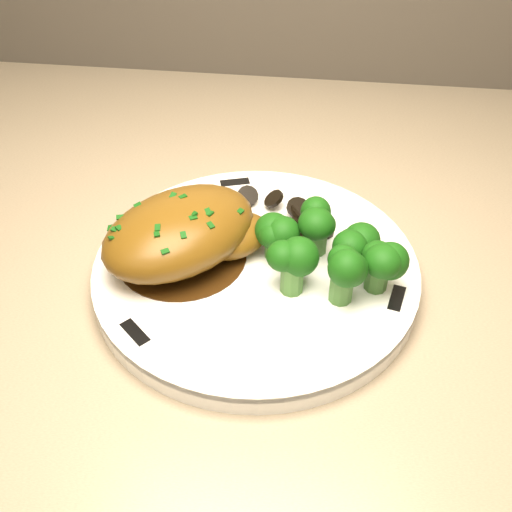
# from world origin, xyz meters

# --- Properties ---
(counter) EXTENTS (2.26, 0.75, 1.10)m
(counter) POSITION_xyz_m (0.04, 1.67, 0.49)
(counter) COLOR brown
(counter) RESTS_ON ground
(plate) EXTENTS (0.38, 0.38, 0.02)m
(plate) POSITION_xyz_m (0.16, 1.58, 0.99)
(plate) COLOR white
(plate) RESTS_ON counter
(rim_accent_0) EXTENTS (0.03, 0.02, 0.00)m
(rim_accent_0) POSITION_xyz_m (0.12, 1.70, 1.00)
(rim_accent_0) COLOR black
(rim_accent_0) RESTS_ON plate
(rim_accent_1) EXTENTS (0.03, 0.03, 0.00)m
(rim_accent_1) POSITION_xyz_m (0.07, 1.49, 1.00)
(rim_accent_1) COLOR black
(rim_accent_1) RESTS_ON plate
(rim_accent_2) EXTENTS (0.02, 0.03, 0.00)m
(rim_accent_2) POSITION_xyz_m (0.28, 1.55, 1.00)
(rim_accent_2) COLOR black
(rim_accent_2) RESTS_ON plate
(gravy_pool) EXTENTS (0.12, 0.12, 0.00)m
(gravy_pool) POSITION_xyz_m (0.09, 1.58, 1.00)
(gravy_pool) COLOR black
(gravy_pool) RESTS_ON plate
(chicken_breast) EXTENTS (0.17, 0.17, 0.06)m
(chicken_breast) POSITION_xyz_m (0.10, 1.58, 1.02)
(chicken_breast) COLOR brown
(chicken_breast) RESTS_ON plate
(mushroom_pile) EXTENTS (0.10, 0.07, 0.03)m
(mushroom_pile) POSITION_xyz_m (0.17, 1.63, 1.00)
(mushroom_pile) COLOR black
(mushroom_pile) RESTS_ON plate
(broccoli_florets) EXTENTS (0.12, 0.09, 0.05)m
(broccoli_florets) POSITION_xyz_m (0.22, 1.57, 1.02)
(broccoli_florets) COLOR #457933
(broccoli_florets) RESTS_ON plate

